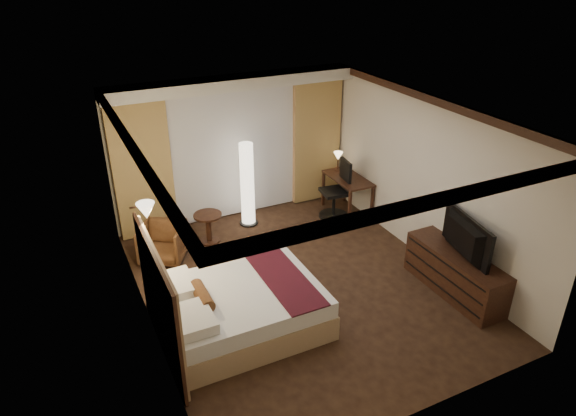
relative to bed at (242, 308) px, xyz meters
name	(u,v)px	position (x,y,z in m)	size (l,w,h in m)	color
floor	(299,285)	(1.14, 0.52, -0.31)	(4.50, 5.50, 0.01)	black
ceiling	(301,115)	(1.14, 0.52, 2.39)	(4.50, 5.50, 0.01)	white
back_wall	(233,147)	(1.14, 3.27, 1.04)	(4.50, 0.02, 2.70)	silver
left_wall	(141,242)	(-1.11, 0.52, 1.04)	(0.02, 5.50, 2.70)	silver
right_wall	(425,179)	(3.39, 0.52, 1.04)	(0.02, 5.50, 2.70)	silver
crown_molding	(301,119)	(1.14, 0.52, 2.33)	(4.50, 5.50, 0.12)	black
soffit	(234,83)	(1.14, 3.02, 2.29)	(4.50, 0.50, 0.20)	white
curtain_sheer	(234,154)	(1.14, 3.19, 0.94)	(2.48, 0.04, 2.45)	silver
curtain_left_drape	(142,170)	(-0.56, 3.13, 0.94)	(1.00, 0.14, 2.45)	tan
curtain_right_drape	(316,141)	(2.84, 3.13, 0.94)	(1.00, 0.14, 2.45)	tan
wall_sconce	(146,211)	(-0.95, 0.82, 1.31)	(0.24, 0.24, 0.24)	white
bed	(242,308)	(0.00, 0.00, 0.00)	(2.09, 1.63, 0.61)	white
headboard	(160,303)	(-1.06, 0.00, 0.44)	(0.12, 1.93, 1.50)	tan
armchair	(163,241)	(-0.54, 2.16, 0.04)	(0.68, 0.64, 0.70)	#502C18
side_table	(209,228)	(0.32, 2.40, -0.04)	(0.49, 0.49, 0.54)	black
floor_lamp	(247,185)	(1.20, 2.72, 0.50)	(0.34, 0.34, 1.61)	white
desk	(347,195)	(3.09, 2.30, 0.07)	(0.55, 1.08, 0.75)	black
desk_lamp	(338,162)	(3.09, 2.69, 0.61)	(0.18, 0.18, 0.34)	#FFD899
office_chair	(334,190)	(2.77, 2.25, 0.27)	(0.55, 0.55, 1.15)	black
dresser	(455,273)	(3.14, -0.64, 0.03)	(0.50, 1.71, 0.66)	black
television	(460,235)	(3.11, -0.64, 0.69)	(1.15, 0.66, 0.15)	black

